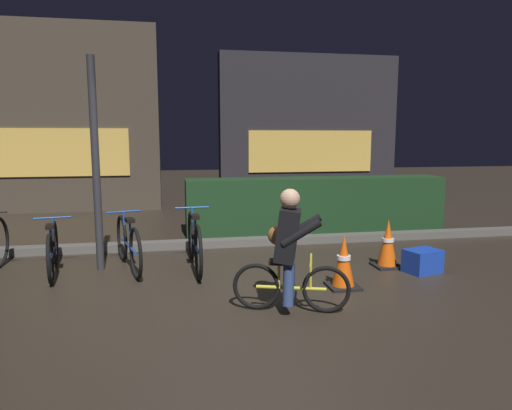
# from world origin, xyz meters

# --- Properties ---
(ground_plane) EXTENTS (40.00, 40.00, 0.00)m
(ground_plane) POSITION_xyz_m (0.00, 0.00, 0.00)
(ground_plane) COLOR #2D261E
(sidewalk_curb) EXTENTS (12.00, 0.24, 0.12)m
(sidewalk_curb) POSITION_xyz_m (0.00, 2.20, 0.06)
(sidewalk_curb) COLOR #56544F
(sidewalk_curb) RESTS_ON ground
(hedge_row) EXTENTS (4.80, 0.70, 1.01)m
(hedge_row) POSITION_xyz_m (1.80, 3.10, 0.50)
(hedge_row) COLOR #19381C
(hedge_row) RESTS_ON ground
(storefront_left) EXTENTS (4.67, 0.54, 4.35)m
(storefront_left) POSITION_xyz_m (-3.43, 6.50, 2.16)
(storefront_left) COLOR #42382D
(storefront_left) RESTS_ON ground
(storefront_right) EXTENTS (4.86, 0.54, 3.92)m
(storefront_right) POSITION_xyz_m (2.87, 7.20, 1.95)
(storefront_right) COLOR #262328
(storefront_right) RESTS_ON ground
(street_post) EXTENTS (0.10, 0.10, 2.76)m
(street_post) POSITION_xyz_m (-1.79, 1.20, 1.38)
(street_post) COLOR #2D2D33
(street_post) RESTS_ON ground
(parked_bike_left_mid) EXTENTS (0.46, 1.51, 0.70)m
(parked_bike_left_mid) POSITION_xyz_m (-2.36, 1.11, 0.32)
(parked_bike_left_mid) COLOR black
(parked_bike_left_mid) RESTS_ON ground
(parked_bike_center_left) EXTENTS (0.53, 1.58, 0.75)m
(parked_bike_center_left) POSITION_xyz_m (-1.42, 1.14, 0.34)
(parked_bike_center_left) COLOR black
(parked_bike_center_left) RESTS_ON ground
(parked_bike_center_right) EXTENTS (0.46, 1.73, 0.80)m
(parked_bike_center_right) POSITION_xyz_m (-0.56, 1.01, 0.36)
(parked_bike_center_right) COLOR black
(parked_bike_center_right) RESTS_ON ground
(traffic_cone_near) EXTENTS (0.36, 0.36, 0.63)m
(traffic_cone_near) POSITION_xyz_m (1.11, -0.10, 0.30)
(traffic_cone_near) COLOR black
(traffic_cone_near) RESTS_ON ground
(traffic_cone_far) EXTENTS (0.36, 0.36, 0.65)m
(traffic_cone_far) POSITION_xyz_m (2.01, 0.62, 0.32)
(traffic_cone_far) COLOR black
(traffic_cone_far) RESTS_ON ground
(blue_crate) EXTENTS (0.51, 0.43, 0.30)m
(blue_crate) POSITION_xyz_m (2.35, 0.30, 0.15)
(blue_crate) COLOR #193DB7
(blue_crate) RESTS_ON ground
(cyclist) EXTENTS (1.14, 0.63, 1.25)m
(cyclist) POSITION_xyz_m (0.30, -0.67, 0.63)
(cyclist) COLOR black
(cyclist) RESTS_ON ground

